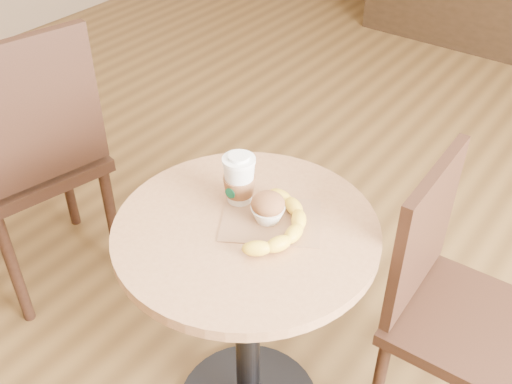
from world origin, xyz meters
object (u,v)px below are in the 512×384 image
chair_left (31,157)px  banana (276,224)px  cafe_table (247,294)px  chair_right (452,303)px  coffee_cup (239,181)px  muffin (268,208)px

chair_left → banana: 1.02m
cafe_table → chair_left: size_ratio=0.73×
chair_right → banana: 0.56m
coffee_cup → muffin: size_ratio=1.64×
chair_left → muffin: 0.99m
banana → muffin: bearing=136.4°
chair_left → banana: bearing=102.7°
muffin → chair_left: bearing=-178.6°
banana → chair_right: bearing=23.8°
coffee_cup → muffin: 0.11m
cafe_table → coffee_cup: size_ratio=5.44×
chair_left → banana: (1.00, 0.00, 0.21)m
chair_right → muffin: chair_right is taller
chair_left → chair_right: chair_left is taller
coffee_cup → muffin: (0.10, -0.02, -0.02)m
cafe_table → chair_left: bearing=178.4°
chair_right → muffin: size_ratio=10.43×
chair_right → muffin: bearing=121.7°
chair_right → coffee_cup: coffee_cup is taller
chair_right → muffin: 0.58m
cafe_table → muffin: bearing=60.2°
cafe_table → chair_left: (-0.94, 0.03, 0.05)m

